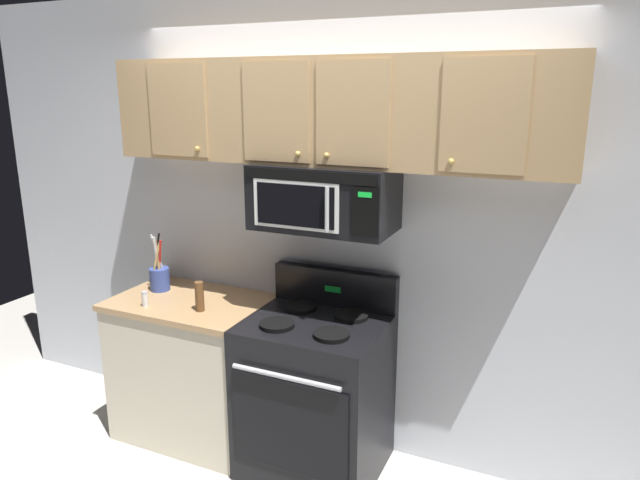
{
  "coord_description": "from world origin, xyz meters",
  "views": [
    {
      "loc": [
        1.24,
        -2.25,
        2.14
      ],
      "look_at": [
        0.0,
        0.49,
        1.35
      ],
      "focal_mm": 32.46,
      "sensor_mm": 36.0,
      "label": 1
    }
  ],
  "objects_px": {
    "stove_range": "(315,393)",
    "over_range_microwave": "(324,197)",
    "utensil_crock_blue": "(159,276)",
    "salt_shaker": "(145,299)",
    "pepper_mill": "(200,297)"
  },
  "relations": [
    {
      "from": "salt_shaker",
      "to": "over_range_microwave",
      "type": "bearing_deg",
      "value": 17.42
    },
    {
      "from": "stove_range",
      "to": "over_range_microwave",
      "type": "bearing_deg",
      "value": 90.14
    },
    {
      "from": "over_range_microwave",
      "to": "utensil_crock_blue",
      "type": "xyz_separation_m",
      "value": [
        -1.12,
        -0.05,
        -0.58
      ]
    },
    {
      "from": "salt_shaker",
      "to": "pepper_mill",
      "type": "height_order",
      "value": "pepper_mill"
    },
    {
      "from": "utensil_crock_blue",
      "to": "salt_shaker",
      "type": "height_order",
      "value": "utensil_crock_blue"
    },
    {
      "from": "stove_range",
      "to": "over_range_microwave",
      "type": "distance_m",
      "value": 1.11
    },
    {
      "from": "over_range_microwave",
      "to": "salt_shaker",
      "type": "height_order",
      "value": "over_range_microwave"
    },
    {
      "from": "stove_range",
      "to": "pepper_mill",
      "type": "xyz_separation_m",
      "value": [
        -0.67,
        -0.12,
        0.52
      ]
    },
    {
      "from": "stove_range",
      "to": "over_range_microwave",
      "type": "relative_size",
      "value": 1.47
    },
    {
      "from": "stove_range",
      "to": "over_range_microwave",
      "type": "height_order",
      "value": "over_range_microwave"
    },
    {
      "from": "over_range_microwave",
      "to": "salt_shaker",
      "type": "distance_m",
      "value": 1.23
    },
    {
      "from": "over_range_microwave",
      "to": "stove_range",
      "type": "bearing_deg",
      "value": -89.86
    },
    {
      "from": "utensil_crock_blue",
      "to": "salt_shaker",
      "type": "xyz_separation_m",
      "value": [
        0.11,
        -0.27,
        -0.05
      ]
    },
    {
      "from": "utensil_crock_blue",
      "to": "over_range_microwave",
      "type": "bearing_deg",
      "value": 2.58
    },
    {
      "from": "salt_shaker",
      "to": "pepper_mill",
      "type": "relative_size",
      "value": 0.53
    }
  ]
}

